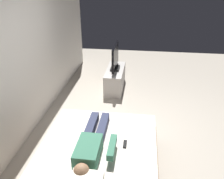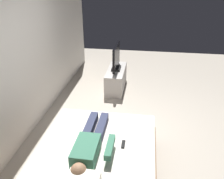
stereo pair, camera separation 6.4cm
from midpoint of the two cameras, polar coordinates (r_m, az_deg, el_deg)
The scene contains 7 objects.
ground_plane at distance 4.17m, azimuth 3.47°, elevation -11.07°, with size 10.00×10.00×0.00m, color #ADA393.
back_wall at distance 4.33m, azimuth -19.70°, elevation 9.76°, with size 6.40×0.10×2.80m, color silver.
bed at distance 3.22m, azimuth -4.24°, elevation -18.55°, with size 1.95×1.58×0.54m.
person at distance 3.01m, azimuth -5.57°, elevation -13.20°, with size 1.26×0.46×0.18m.
remote at distance 3.12m, azimuth 2.57°, elevation -13.15°, with size 0.15×0.04×0.02m, color black.
tv_stand at distance 5.64m, azimuth 0.42°, elevation 2.61°, with size 1.10×0.40×0.50m, color #B7B2AD.
tv at distance 5.45m, azimuth 0.44°, elevation 7.76°, with size 0.88×0.20×0.59m.
Camera 1 is at (-3.30, -0.16, 2.54)m, focal length 37.48 mm.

